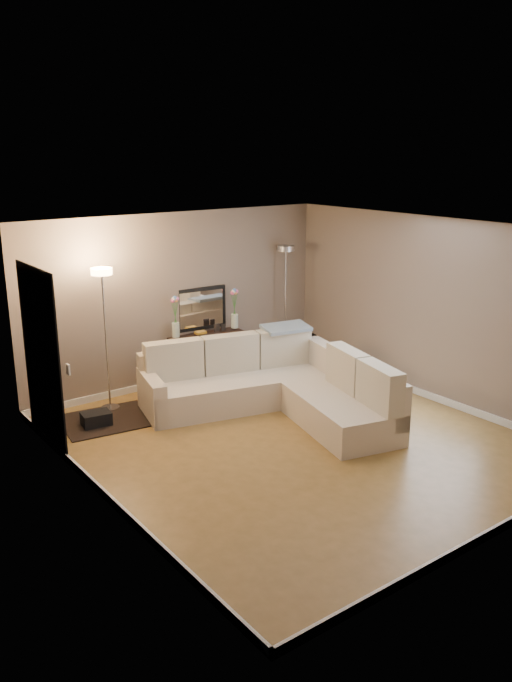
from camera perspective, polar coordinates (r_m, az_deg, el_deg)
floor at (r=8.34m, az=3.32°, el=-8.55°), size 5.00×5.50×0.01m
ceiling at (r=7.63m, az=3.64°, el=9.56°), size 5.00×5.50×0.01m
wall_back at (r=10.09m, az=-6.67°, el=3.58°), size 5.00×0.02×2.60m
wall_front at (r=6.15m, az=20.29°, el=-5.64°), size 5.00×0.02×2.60m
wall_left at (r=6.63m, az=-13.45°, el=-3.49°), size 0.02×5.50×2.60m
wall_right at (r=9.64m, az=14.99°, el=2.55°), size 0.02×5.50×2.60m
baseboard_back at (r=10.41m, az=-6.37°, el=-3.17°), size 5.00×0.03×0.10m
baseboard_front at (r=6.71m, az=19.03°, el=-15.56°), size 5.00×0.03×0.10m
baseboard_left at (r=7.14m, az=-12.60°, el=-12.94°), size 0.03×5.50×0.10m
baseboard_right at (r=9.98m, az=14.38°, el=-4.45°), size 0.03×5.50×0.10m
doorway at (r=8.22m, az=-17.92°, el=-1.47°), size 0.02×1.20×2.20m
switch_plate at (r=7.42m, az=-15.82°, el=-2.35°), size 0.02×0.08×0.12m
sectional_sofa at (r=9.12m, az=1.61°, el=-3.87°), size 2.86×3.17×0.96m
throw_blanket at (r=9.70m, az=2.59°, el=1.16°), size 0.75×0.52×0.09m
console_table at (r=10.31m, az=-4.65°, el=-1.17°), size 1.22×0.42×0.74m
leaning_mirror at (r=10.29m, az=-4.74°, el=2.79°), size 0.85×0.11×0.66m
table_decor at (r=10.21m, az=-4.23°, el=0.88°), size 0.51×0.13×0.12m
flower_vase_left at (r=9.96m, az=-6.92°, el=1.84°), size 0.14×0.12×0.63m
flower_vase_right at (r=10.41m, az=-1.86°, el=2.58°), size 0.14×0.12×0.63m
floor_lamp_lit at (r=9.08m, az=-12.90°, el=2.50°), size 0.31×0.31×1.98m
floor_lamp_unlit at (r=10.92m, az=2.54°, el=5.16°), size 0.28×0.28×1.98m
charcoal_rug at (r=9.13m, az=-12.32°, el=-6.56°), size 1.40×1.12×0.02m
black_bag at (r=8.96m, az=-13.53°, el=-6.69°), size 0.40×0.30×0.24m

